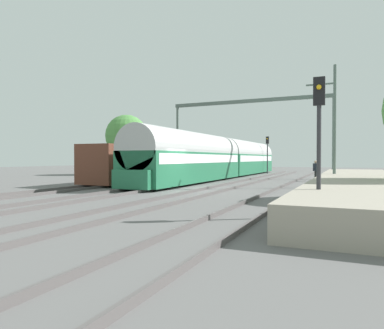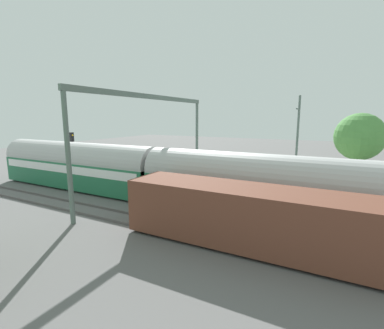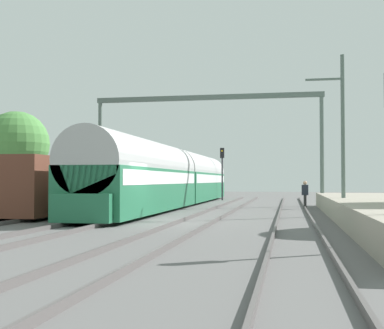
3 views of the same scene
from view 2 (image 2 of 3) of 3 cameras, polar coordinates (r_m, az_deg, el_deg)
name	(u,v)px [view 2 (image 2 of 3)]	position (r m, az deg, el deg)	size (l,w,h in m)	color
ground	(366,223)	(19.28, 32.37, -10.25)	(120.00, 120.00, 0.00)	#616060
track_far_west	(380,273)	(13.75, 34.37, -18.05)	(1.52, 60.00, 0.16)	#575251
track_west	(369,235)	(17.39, 32.90, -12.13)	(1.51, 60.00, 0.16)	#575251
track_east	(363,212)	(21.15, 31.98, -8.29)	(1.51, 60.00, 0.16)	#575251
track_far_east	(359,196)	(24.99, 31.35, -5.61)	(1.52, 60.00, 0.16)	#575251
platform	(332,179)	(28.56, 26.97, -2.69)	(4.40, 28.00, 0.90)	#A39989
passenger_train	(155,174)	(20.31, -7.67, -2.03)	(2.93, 32.85, 3.82)	#236B47
freight_car	(257,218)	(13.39, 13.33, -10.76)	(2.80, 13.00, 2.70)	brown
person_crossing	(225,170)	(27.10, 6.88, -1.05)	(0.42, 0.27, 1.73)	#2A2A2A
railway_signal_far	(73,149)	(29.11, -23.50, 2.89)	(0.36, 0.30, 4.66)	#2D2D33
catenary_gantry	(152,120)	(22.43, -8.27, 9.17)	(16.38, 0.28, 7.86)	#566760
catenary_pole_east_mid	(297,139)	(26.78, 20.98, 4.98)	(1.90, 0.20, 8.00)	#566760
tree_east_background	(360,137)	(31.28, 31.42, 4.91)	(4.58, 4.58, 6.51)	#4C3826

